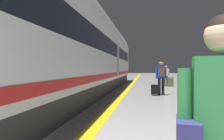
{
  "coord_description": "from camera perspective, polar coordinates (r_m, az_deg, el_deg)",
  "views": [
    {
      "loc": [
        0.4,
        -0.3,
        1.36
      ],
      "look_at": [
        -0.65,
        6.1,
        1.31
      ],
      "focal_mm": 32.53,
      "sensor_mm": 36.0,
      "label": 1
    }
  ],
  "objects": [
    {
      "name": "waste_bin",
      "position": [
        9.89,
        25.13,
        -4.83
      ],
      "size": [
        0.46,
        0.46,
        0.91
      ],
      "color": "#4C4C51",
      "rests_on": "ground"
    },
    {
      "name": "passenger_near",
      "position": [
        16.0,
        14.91,
        -1.04
      ],
      "size": [
        0.51,
        0.22,
        1.64
      ],
      "color": "brown",
      "rests_on": "ground"
    },
    {
      "name": "tactile_edge_band",
      "position": [
        10.49,
        1.02,
        -6.99
      ],
      "size": [
        0.62,
        80.0,
        0.01
      ],
      "primitive_type": "cube",
      "color": "slate",
      "rests_on": "ground"
    },
    {
      "name": "safety_line_strip",
      "position": [
        10.45,
        2.83,
        -7.01
      ],
      "size": [
        0.36,
        80.0,
        0.01
      ],
      "primitive_type": "cube",
      "color": "yellow",
      "rests_on": "ground"
    },
    {
      "name": "high_speed_train",
      "position": [
        7.67,
        -16.34,
        9.01
      ],
      "size": [
        2.94,
        35.25,
        4.97
      ],
      "color": "#38383D",
      "rests_on": "ground"
    },
    {
      "name": "suitcase_mid",
      "position": [
        10.39,
        11.97,
        -5.41
      ],
      "size": [
        0.4,
        0.27,
        0.55
      ],
      "color": "black",
      "rests_on": "ground"
    },
    {
      "name": "traveller_foreground",
      "position": [
        1.45,
        28.08,
        -15.02
      ],
      "size": [
        0.55,
        0.29,
        1.69
      ],
      "color": "black",
      "rests_on": "ground"
    },
    {
      "name": "passenger_mid",
      "position": [
        10.59,
        13.66,
        -1.27
      ],
      "size": [
        0.55,
        0.37,
        1.76
      ],
      "color": "black",
      "rests_on": "ground"
    },
    {
      "name": "suitcase_near",
      "position": [
        15.87,
        16.12,
        -3.17
      ],
      "size": [
        0.42,
        0.31,
        0.68
      ],
      "color": "#596038",
      "rests_on": "ground"
    }
  ]
}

